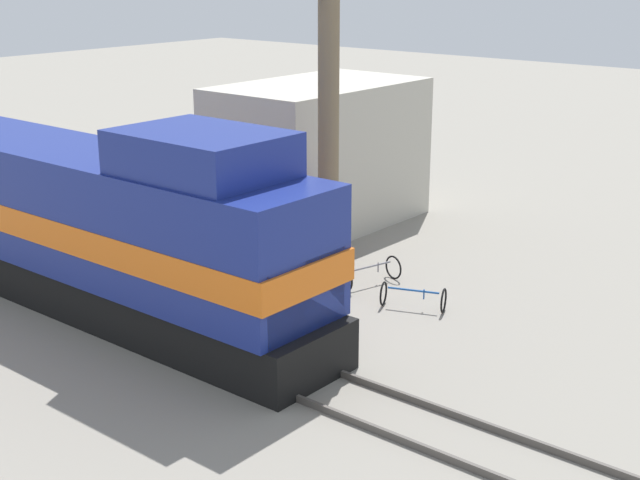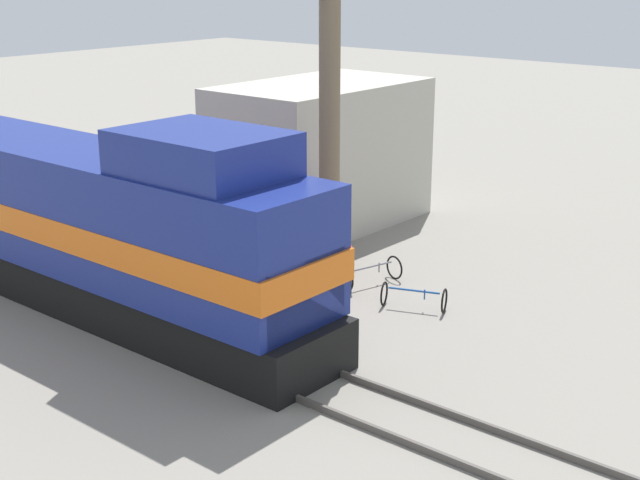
# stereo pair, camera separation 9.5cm
# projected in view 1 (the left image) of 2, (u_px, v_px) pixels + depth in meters

# --- Properties ---
(ground_plane) EXTENTS (120.00, 120.00, 0.00)m
(ground_plane) POSITION_uv_depth(u_px,v_px,m) (180.00, 335.00, 20.95)
(ground_plane) COLOR gray
(rail_near) EXTENTS (0.08, 41.60, 0.15)m
(rail_near) POSITION_uv_depth(u_px,v_px,m) (156.00, 342.00, 20.40)
(rail_near) COLOR #4C4742
(rail_near) RESTS_ON ground_plane
(rail_far) EXTENTS (0.08, 41.60, 0.15)m
(rail_far) POSITION_uv_depth(u_px,v_px,m) (202.00, 323.00, 21.46)
(rail_far) COLOR #4C4742
(rail_far) RESTS_ON ground_plane
(locomotive) EXTENTS (2.87, 16.37, 4.99)m
(locomotive) POSITION_uv_depth(u_px,v_px,m) (84.00, 221.00, 22.38)
(locomotive) COLOR black
(locomotive) RESTS_ON ground_plane
(utility_pole) EXTENTS (1.80, 0.56, 8.64)m
(utility_pole) POSITION_uv_depth(u_px,v_px,m) (328.00, 124.00, 23.26)
(utility_pole) COLOR #726047
(utility_pole) RESTS_ON ground_plane
(vendor_umbrella) EXTENTS (2.11, 2.11, 2.41)m
(vendor_umbrella) POSITION_uv_depth(u_px,v_px,m) (300.00, 193.00, 25.13)
(vendor_umbrella) COLOR #4C4C4C
(vendor_umbrella) RESTS_ON ground_plane
(billboard_sign) EXTENTS (1.76, 0.12, 3.19)m
(billboard_sign) POSITION_uv_depth(u_px,v_px,m) (264.00, 168.00, 27.13)
(billboard_sign) COLOR #595959
(billboard_sign) RESTS_ON ground_plane
(shrub_cluster) EXTENTS (0.71, 0.71, 0.71)m
(shrub_cluster) POSITION_uv_depth(u_px,v_px,m) (298.00, 246.00, 26.36)
(shrub_cluster) COLOR #236028
(shrub_cluster) RESTS_ON ground_plane
(person_bystander) EXTENTS (0.34, 0.34, 1.57)m
(person_bystander) POSITION_uv_depth(u_px,v_px,m) (345.00, 265.00, 23.22)
(person_bystander) COLOR #2D3347
(person_bystander) RESTS_ON ground_plane
(bicycle) EXTENTS (1.84, 1.09, 0.67)m
(bicycle) POSITION_uv_depth(u_px,v_px,m) (370.00, 273.00, 24.12)
(bicycle) COLOR black
(bicycle) RESTS_ON ground_plane
(bicycle_spare) EXTENTS (1.16, 1.72, 0.63)m
(bicycle_spare) POSITION_uv_depth(u_px,v_px,m) (413.00, 297.00, 22.47)
(bicycle_spare) COLOR black
(bicycle_spare) RESTS_ON ground_plane
(building_block_distant) EXTENTS (7.06, 4.16, 4.68)m
(building_block_distant) POSITION_uv_depth(u_px,v_px,m) (319.00, 155.00, 29.23)
(building_block_distant) COLOR #B7B2A3
(building_block_distant) RESTS_ON ground_plane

